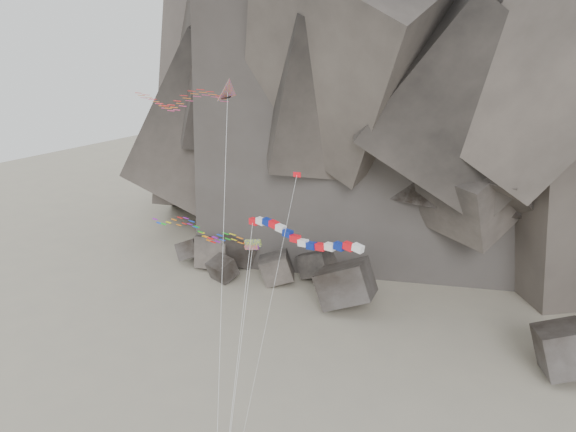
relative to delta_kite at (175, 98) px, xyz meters
The scene contains 5 objects.
boulder_field 43.92m from the delta_kite, 102.48° to the left, with size 62.54×16.90×7.83m.
delta_kite is the anchor object (origin of this frame).
banner_kite 15.06m from the delta_kite, ahead, with size 10.79×14.09×20.96m.
parafoil_kite 11.87m from the delta_kite, 101.19° to the left, with size 19.89×15.21×18.73m.
pennant_kite 15.39m from the delta_kite, ahead, with size 2.65×14.36×24.77m.
Camera 1 is at (25.22, -32.67, 36.86)m, focal length 35.00 mm.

